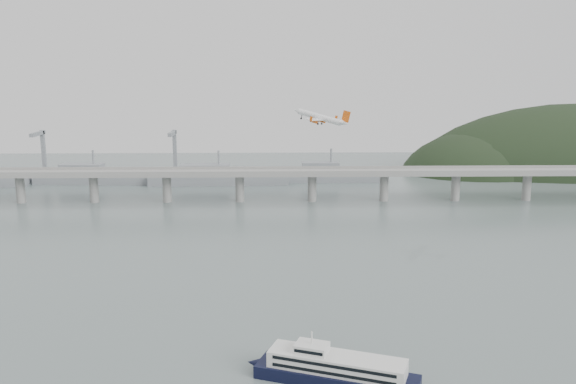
{
  "coord_description": "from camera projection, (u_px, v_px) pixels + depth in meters",
  "views": [
    {
      "loc": [
        -6.16,
        -212.64,
        90.31
      ],
      "look_at": [
        0.0,
        55.0,
        36.0
      ],
      "focal_mm": 38.0,
      "sensor_mm": 36.0,
      "label": 1
    }
  ],
  "objects": [
    {
      "name": "bridge",
      "position": [
        281.0,
        176.0,
        418.85
      ],
      "size": [
        800.0,
        22.0,
        23.9
      ],
      "color": "gray",
      "rests_on": "ground"
    },
    {
      "name": "airliner",
      "position": [
        321.0,
        118.0,
        316.47
      ],
      "size": [
        29.61,
        28.05,
        9.38
      ],
      "rotation": [
        0.05,
        -0.21,
        2.59
      ],
      "color": "white",
      "rests_on": "ground"
    },
    {
      "name": "distant_fleet",
      "position": [
        86.0,
        177.0,
        481.41
      ],
      "size": [
        453.0,
        60.9,
        40.0
      ],
      "color": "slate",
      "rests_on": "ground"
    },
    {
      "name": "ground",
      "position": [
        291.0,
        316.0,
        226.43
      ],
      "size": [
        900.0,
        900.0,
        0.0
      ],
      "primitive_type": "plane",
      "color": "slate",
      "rests_on": "ground"
    },
    {
      "name": "ferry",
      "position": [
        337.0,
        370.0,
        177.64
      ],
      "size": [
        75.71,
        34.57,
        14.88
      ],
      "rotation": [
        0.0,
        0.0,
        -0.36
      ],
      "color": "black",
      "rests_on": "ground"
    }
  ]
}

